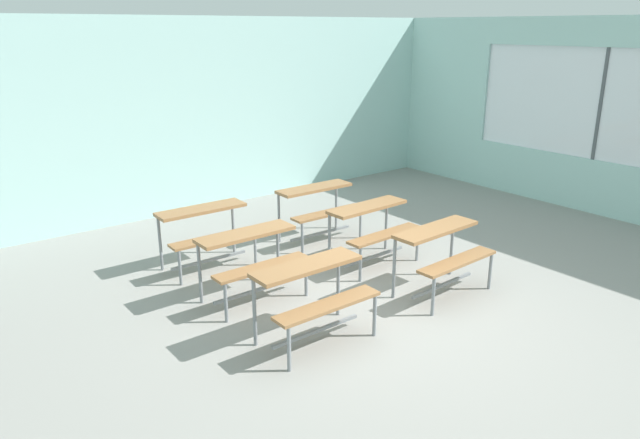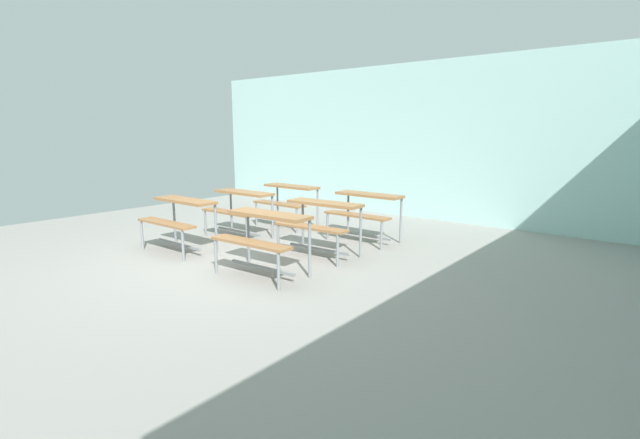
% 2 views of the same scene
% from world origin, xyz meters
% --- Properties ---
extents(ground, '(10.00, 9.00, 0.05)m').
position_xyz_m(ground, '(0.00, 0.00, -0.03)').
color(ground, gray).
extents(wall_back, '(10.00, 0.12, 3.00)m').
position_xyz_m(wall_back, '(0.00, 4.50, 1.50)').
color(wall_back, '#A8D1CC').
rests_on(wall_back, ground).
extents(desk_bench_r0c0, '(1.10, 0.59, 0.74)m').
position_xyz_m(desk_bench_r0c0, '(-0.97, -0.07, 0.56)').
color(desk_bench_r0c0, olive).
rests_on(desk_bench_r0c0, ground).
extents(desk_bench_r0c1, '(1.12, 0.64, 0.74)m').
position_xyz_m(desk_bench_r0c1, '(0.78, -0.11, 0.56)').
color(desk_bench_r0c1, olive).
rests_on(desk_bench_r0c1, ground).
extents(desk_bench_r1c0, '(1.10, 0.59, 0.74)m').
position_xyz_m(desk_bench_r1c0, '(-0.96, 1.05, 0.56)').
color(desk_bench_r1c0, olive).
rests_on(desk_bench_r1c0, ground).
extents(desk_bench_r1c1, '(1.12, 0.63, 0.74)m').
position_xyz_m(desk_bench_r1c1, '(0.76, 0.99, 0.56)').
color(desk_bench_r1c1, olive).
rests_on(desk_bench_r1c1, ground).
extents(desk_bench_r2c0, '(1.11, 0.61, 0.74)m').
position_xyz_m(desk_bench_r2c0, '(-0.93, 2.15, 0.56)').
color(desk_bench_r2c0, olive).
rests_on(desk_bench_r2c0, ground).
extents(desk_bench_r2c1, '(1.11, 0.61, 0.74)m').
position_xyz_m(desk_bench_r2c1, '(0.76, 2.09, 0.56)').
color(desk_bench_r2c1, olive).
rests_on(desk_bench_r2c1, ground).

